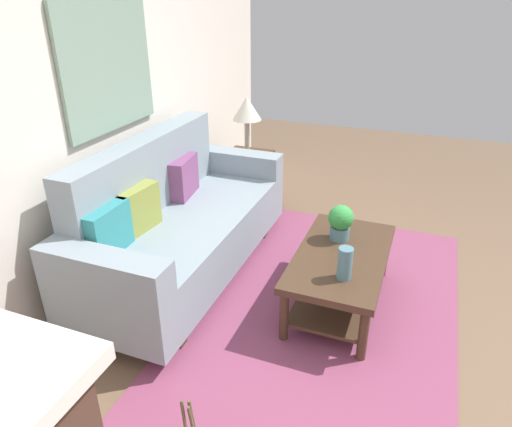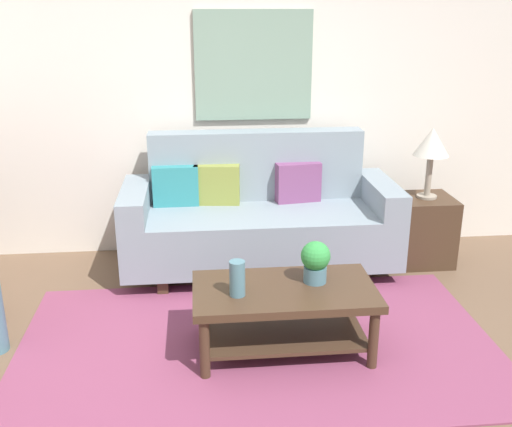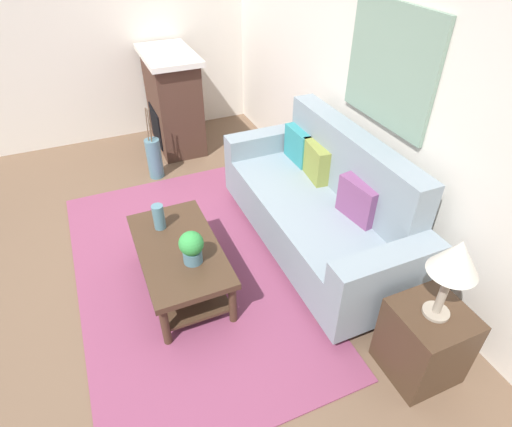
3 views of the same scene
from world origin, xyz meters
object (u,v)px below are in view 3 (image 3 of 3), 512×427
Objects in this scene: couch at (320,207)px; framed_painting at (390,67)px; throw_pillow_teal at (299,145)px; side_table at (424,341)px; floor_vase at (154,158)px; throw_pillow_olive at (316,161)px; potted_plant_tabletop at (192,247)px; fireplace at (173,101)px; tabletop_vase at (159,217)px; coffee_table at (180,258)px; table_lamp at (456,260)px; throw_pillow_plum at (358,200)px.

couch is 1.23m from framed_painting.
side_table is (2.02, -0.13, -0.40)m from throw_pillow_teal.
side_table is 1.22× the size of floor_vase.
floor_vase is at bearing -140.23° from throw_pillow_olive.
fireplace is (-2.65, 0.55, 0.02)m from potted_plant_tabletop.
tabletop_vase is 0.22× the size of framed_painting.
framed_painting is at bearing 90.58° from coffee_table.
throw_pillow_teal is at bearing 47.16° from floor_vase.
coffee_table is 5.13× the size of tabletop_vase.
table_lamp is (2.02, -0.13, 0.31)m from throw_pillow_teal.
side_table reaches higher than floor_vase.
floor_vase is (-3.13, -1.06, -0.05)m from side_table.
side_table is 1.94m from framed_painting.
throw_pillow_teal is 0.31× the size of fireplace.
coffee_table is 2.40× the size of floor_vase.
couch is 3.73× the size of table_lamp.
throw_pillow_plum reaches higher than floor_vase.
fireplace reaches higher than throw_pillow_plum.
couch is at bearing -90.00° from framed_painting.
framed_painting reaches higher than throw_pillow_plum.
potted_plant_tabletop is (0.20, 0.06, 0.26)m from coffee_table.
throw_pillow_olive is at bearing 175.49° from table_lamp.
throw_pillow_olive is 2.24m from fireplace.
couch reaches higher than throw_pillow_teal.
throw_pillow_teal is at bearing 180.00° from throw_pillow_olive.
throw_pillow_olive is at bearing 175.49° from side_table.
framed_painting reaches higher than couch.
coffee_table is at bearing -89.42° from framed_painting.
throw_pillow_olive is 0.38× the size of framed_painting.
throw_pillow_plum is (0.98, 0.00, 0.00)m from throw_pillow_teal.
coffee_table is at bearing -137.25° from side_table.
throw_pillow_teal reaches higher than coffee_table.
table_lamp is at bearing 18.78° from floor_vase.
throw_pillow_plum is at bearing 67.52° from tabletop_vase.
throw_pillow_plum is 0.63× the size of table_lamp.
throw_pillow_teal is 1.00× the size of throw_pillow_plum.
side_table reaches higher than coffee_table.
couch is 0.43m from throw_pillow_olive.
potted_plant_tabletop is 0.23× the size of fireplace.
tabletop_vase is at bearing -17.37° from fireplace.
throw_pillow_plum is 1.33m from potted_plant_tabletop.
couch is 3.80× the size of side_table.
fireplace is at bearing -170.47° from table_lamp.
throw_pillow_plum is at bearing 29.75° from floor_vase.
potted_plant_tabletop is (0.54, -1.32, -0.11)m from throw_pillow_olive.
throw_pillow_olive is at bearing 92.28° from tabletop_vase.
throw_pillow_olive is 0.31× the size of fireplace.
table_lamp is at bearing 38.79° from tabletop_vase.
throw_pillow_olive is 1.00× the size of throw_pillow_plum.
fireplace is (-2.45, 0.61, 0.27)m from coffee_table.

